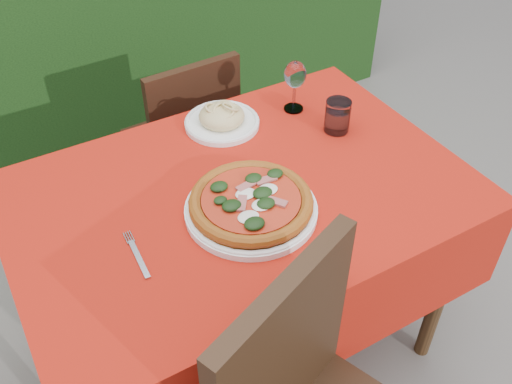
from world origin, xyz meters
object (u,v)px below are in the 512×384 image
pizza_plate (251,204)px  pasta_plate (222,119)px  water_glass (337,118)px  fork (139,259)px  wine_glass (295,76)px  chair_far (187,136)px

pizza_plate → pasta_plate: bearing=73.1°
water_glass → pasta_plate: bearing=145.7°
pasta_plate → fork: 0.60m
water_glass → wine_glass: size_ratio=0.59×
pizza_plate → water_glass: bearing=24.9°
wine_glass → fork: 0.79m
pasta_plate → water_glass: 0.36m
chair_far → water_glass: 0.71m
wine_glass → water_glass: bearing=-72.8°
chair_far → water_glass: bearing=112.8°
wine_glass → fork: bearing=-151.7°
pizza_plate → wine_glass: bearing=44.5°
chair_far → pasta_plate: same height
chair_far → wine_glass: wine_glass is taller
water_glass → fork: (-0.74, -0.20, -0.04)m
water_glass → wine_glass: 0.19m
water_glass → wine_glass: wine_glass is taller
pasta_plate → pizza_plate: bearing=-106.9°
pizza_plate → wine_glass: wine_glass is taller
chair_far → pizza_plate: 0.84m
pizza_plate → water_glass: water_glass is taller
chair_far → water_glass: (0.27, -0.57, 0.33)m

